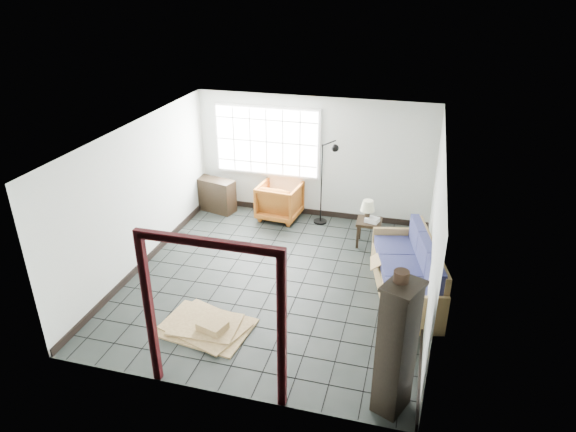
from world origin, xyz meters
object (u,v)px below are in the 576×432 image
(armchair, at_px, (280,199))
(tall_shelf, at_px, (397,348))
(side_table, at_px, (369,225))
(futon_sofa, at_px, (410,275))

(armchair, bearing_deg, tall_shelf, 125.83)
(armchair, xyz_separation_m, side_table, (2.00, -0.72, -0.01))
(futon_sofa, relative_size, side_table, 4.52)
(armchair, height_order, side_table, armchair)
(side_table, height_order, tall_shelf, tall_shelf)
(futon_sofa, relative_size, armchair, 2.69)
(futon_sofa, relative_size, tall_shelf, 1.32)
(side_table, relative_size, tall_shelf, 0.29)
(side_table, bearing_deg, tall_shelf, -79.05)
(futon_sofa, distance_m, tall_shelf, 2.62)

